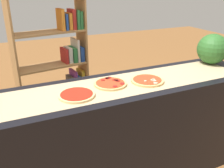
% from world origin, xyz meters
% --- Properties ---
extents(counter, '(2.54, 0.57, 0.89)m').
position_xyz_m(counter, '(0.00, 0.00, 0.44)').
color(counter, black).
rests_on(counter, ground_plane).
extents(parchment_paper, '(2.22, 0.42, 0.00)m').
position_xyz_m(parchment_paper, '(0.00, 0.00, 0.89)').
color(parchment_paper, tan).
rests_on(parchment_paper, counter).
extents(pizza_plain_0, '(0.25, 0.25, 0.02)m').
position_xyz_m(pizza_plain_0, '(-0.29, -0.06, 0.90)').
color(pizza_plain_0, '#E5C17F').
rests_on(pizza_plain_0, parchment_paper).
extents(pizza_pepperoni_1, '(0.25, 0.25, 0.02)m').
position_xyz_m(pizza_pepperoni_1, '(0.00, 0.03, 0.90)').
color(pizza_pepperoni_1, '#DBB26B').
rests_on(pizza_pepperoni_1, parchment_paper).
extents(pizza_mushroom_2, '(0.26, 0.26, 0.02)m').
position_xyz_m(pizza_mushroom_2, '(0.29, -0.03, 0.90)').
color(pizza_mushroom_2, '#DBB26B').
rests_on(pizza_mushroom_2, parchment_paper).
extents(watermelon, '(0.28, 0.28, 0.28)m').
position_xyz_m(watermelon, '(1.09, 0.12, 1.03)').
color(watermelon, '#2D6628').
rests_on(watermelon, counter).
extents(bookshelf, '(0.82, 0.37, 1.50)m').
position_xyz_m(bookshelf, '(-0.12, 1.12, 0.69)').
color(bookshelf, '#A87A47').
rests_on(bookshelf, ground_plane).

